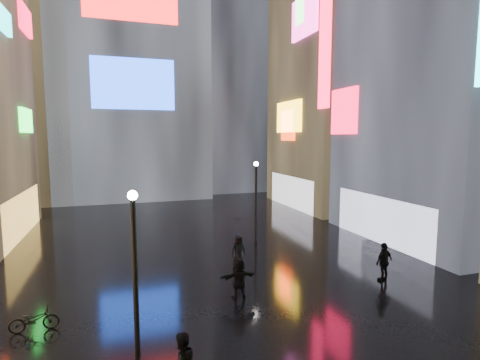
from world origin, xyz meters
name	(u,v)px	position (x,y,z in m)	size (l,w,h in m)	color
ground	(200,245)	(0.00, 20.00, 0.00)	(140.00, 140.00, 0.00)	black
building_right_mid	(454,7)	(15.98, 17.01, 14.99)	(10.28, 13.70, 30.00)	black
building_right_far	(339,62)	(15.98, 30.00, 13.98)	(10.28, 12.00, 28.00)	black
tower_main	(128,12)	(-3.00, 43.97, 21.01)	(16.00, 14.20, 42.00)	black
tower_flank_right	(225,58)	(9.00, 46.00, 17.00)	(12.00, 12.00, 34.00)	black
tower_flank_left	(20,76)	(-14.00, 42.00, 13.00)	(10.00, 10.00, 26.00)	black
lamp_near	(135,265)	(-4.35, 8.82, 2.94)	(0.30, 0.30, 5.20)	black
lamp_far	(256,196)	(3.65, 19.86, 2.94)	(0.30, 0.30, 5.20)	black
pedestrian_3	(384,262)	(7.02, 11.64, 0.92)	(1.07, 0.45, 1.83)	black
pedestrian_4	(238,251)	(1.08, 15.59, 0.83)	(0.81, 0.53, 1.66)	black
pedestrian_5	(239,279)	(-0.06, 11.94, 0.84)	(1.56, 0.50, 1.68)	black
umbrella_2	(238,227)	(1.08, 15.59, 2.14)	(1.04, 1.06, 0.95)	black
bicycle	(34,320)	(-7.70, 11.55, 0.42)	(0.56, 1.60, 0.84)	black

